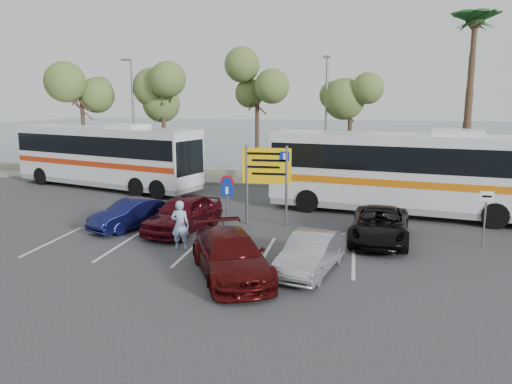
% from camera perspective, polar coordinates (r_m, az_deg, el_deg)
% --- Properties ---
extents(ground, '(120.00, 120.00, 0.00)m').
position_cam_1_polar(ground, '(19.86, -3.26, -5.93)').
color(ground, '#313134').
rests_on(ground, ground).
extents(kerb_strip, '(44.00, 2.40, 0.15)m').
position_cam_1_polar(kerb_strip, '(33.24, 2.68, 1.08)').
color(kerb_strip, gray).
rests_on(kerb_strip, ground).
extents(seawall, '(48.00, 0.80, 0.60)m').
position_cam_1_polar(seawall, '(35.16, 3.15, 1.99)').
color(seawall, gray).
rests_on(seawall, ground).
extents(sea, '(140.00, 140.00, 0.00)m').
position_cam_1_polar(sea, '(78.76, 7.60, 6.64)').
color(sea, '#3A515D').
rests_on(sea, ground).
extents(tree_far_left, '(3.20, 3.20, 7.60)m').
position_cam_1_polar(tree_far_left, '(37.44, -19.39, 11.20)').
color(tree_far_left, '#382619').
rests_on(tree_far_left, kerb_strip).
extents(tree_left, '(3.20, 3.20, 7.20)m').
position_cam_1_polar(tree_left, '(34.82, -10.63, 11.16)').
color(tree_left, '#382619').
rests_on(tree_left, kerb_strip).
extents(tree_mid, '(3.20, 3.20, 8.00)m').
position_cam_1_polar(tree_mid, '(33.01, 0.14, 12.49)').
color(tree_mid, '#382619').
rests_on(tree_mid, kerb_strip).
extents(tree_right, '(3.20, 3.20, 7.40)m').
position_cam_1_polar(tree_right, '(32.41, 10.83, 11.47)').
color(tree_right, '#382619').
rests_on(tree_right, kerb_strip).
extents(palm_tree, '(4.80, 4.80, 11.20)m').
position_cam_1_polar(palm_tree, '(33.36, 23.75, 17.13)').
color(palm_tree, '#382619').
rests_on(palm_tree, kerb_strip).
extents(street_lamp_left, '(0.45, 1.15, 8.01)m').
position_cam_1_polar(street_lamp_left, '(35.18, -13.90, 8.73)').
color(street_lamp_left, slate).
rests_on(street_lamp_left, kerb_strip).
extents(street_lamp_right, '(0.45, 1.15, 8.01)m').
position_cam_1_polar(street_lamp_right, '(32.00, 8.01, 8.75)').
color(street_lamp_right, slate).
rests_on(street_lamp_right, kerb_strip).
extents(direction_sign, '(2.20, 0.12, 3.60)m').
position_cam_1_polar(direction_sign, '(22.17, 1.22, 2.31)').
color(direction_sign, slate).
rests_on(direction_sign, ground).
extents(sign_no_stop, '(0.60, 0.08, 2.35)m').
position_cam_1_polar(sign_no_stop, '(21.87, -3.30, -0.10)').
color(sign_no_stop, slate).
rests_on(sign_no_stop, ground).
extents(sign_parking, '(0.50, 0.07, 2.25)m').
position_cam_1_polar(sign_parking, '(20.28, -3.31, -1.28)').
color(sign_parking, slate).
rests_on(sign_parking, ground).
extents(sign_taxi, '(0.50, 0.07, 2.20)m').
position_cam_1_polar(sign_taxi, '(20.99, 24.75, -2.00)').
color(sign_taxi, slate).
rests_on(sign_taxi, ground).
extents(lane_markings, '(12.02, 4.20, 0.01)m').
position_cam_1_polar(lane_markings, '(19.25, -7.31, -6.54)').
color(lane_markings, silver).
rests_on(lane_markings, ground).
extents(coach_bus_left, '(13.34, 6.69, 4.09)m').
position_cam_1_polar(coach_bus_left, '(32.93, -16.78, 3.74)').
color(coach_bus_left, silver).
rests_on(coach_bus_left, ground).
extents(coach_bus_right, '(13.82, 5.31, 4.22)m').
position_cam_1_polar(coach_bus_right, '(25.35, 17.17, 1.82)').
color(coach_bus_right, silver).
rests_on(coach_bus_right, ground).
extents(car_blue, '(2.93, 4.07, 1.28)m').
position_cam_1_polar(car_blue, '(22.63, -14.04, -2.47)').
color(car_blue, '#0D103E').
rests_on(car_blue, ground).
extents(car_maroon, '(3.99, 5.29, 1.43)m').
position_cam_1_polar(car_maroon, '(16.17, -2.90, -7.23)').
color(car_maroon, '#460B0B').
rests_on(car_maroon, ground).
extents(car_red, '(2.75, 4.87, 1.56)m').
position_cam_1_polar(car_red, '(21.70, -8.30, -2.43)').
color(car_red, '#470A13').
rests_on(car_red, ground).
extents(suv_black, '(2.65, 5.02, 1.35)m').
position_cam_1_polar(suv_black, '(20.58, 13.96, -3.69)').
color(suv_black, black).
rests_on(suv_black, ground).
extents(car_silver_b, '(2.23, 4.13, 1.29)m').
position_cam_1_polar(car_silver_b, '(16.66, 6.30, -6.98)').
color(car_silver_b, '#949499').
rests_on(car_silver_b, ground).
extents(pedestrian_near, '(0.71, 0.48, 1.91)m').
position_cam_1_polar(pedestrian_near, '(19.07, -8.66, -3.77)').
color(pedestrian_near, '#98B2DD').
rests_on(pedestrian_near, ground).
extents(pedestrian_far, '(0.83, 0.93, 1.59)m').
position_cam_1_polar(pedestrian_far, '(26.00, 23.18, -0.96)').
color(pedestrian_far, '#34394F').
rests_on(pedestrian_far, ground).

